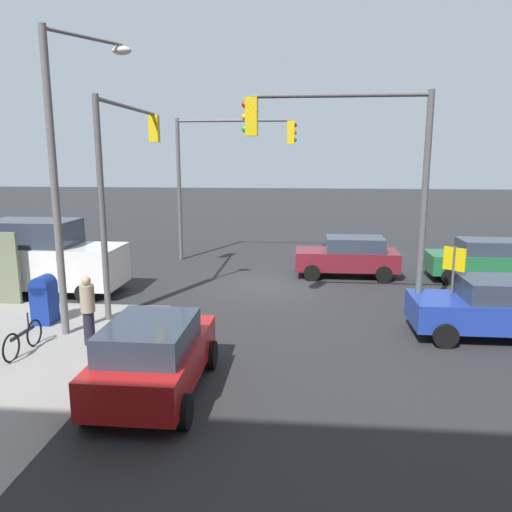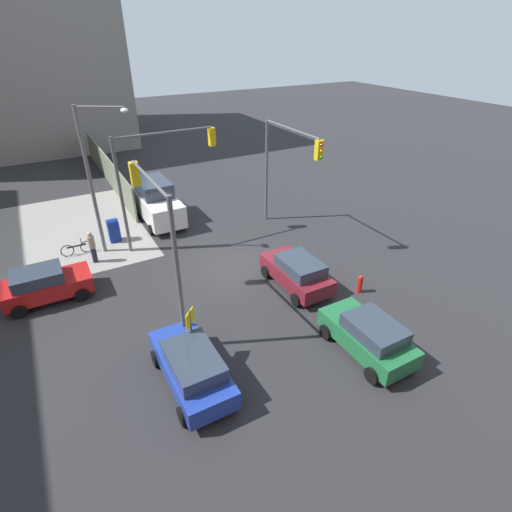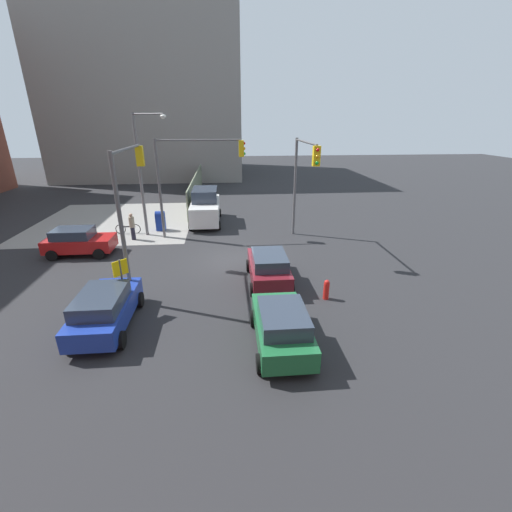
{
  "view_description": "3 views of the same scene",
  "coord_description": "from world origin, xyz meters",
  "px_view_note": "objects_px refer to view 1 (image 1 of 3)",
  "views": [
    {
      "loc": [
        -1.27,
        18.31,
        4.79
      ],
      "look_at": [
        0.45,
        0.39,
        1.21
      ],
      "focal_mm": 35.0,
      "sensor_mm": 36.0,
      "label": 1
    },
    {
      "loc": [
        -16.5,
        7.93,
        11.28
      ],
      "look_at": [
        -1.89,
        -0.19,
        1.57
      ],
      "focal_mm": 28.0,
      "sensor_mm": 36.0,
      "label": 2
    },
    {
      "loc": [
        -18.4,
        0.16,
        7.61
      ],
      "look_at": [
        -1.77,
        -1.3,
        0.91
      ],
      "focal_mm": 24.0,
      "sensor_mm": 36.0,
      "label": 3
    }
  ],
  "objects_px": {
    "traffic_signal_nw_corner": "(354,164)",
    "mailbox_blue": "(44,298)",
    "coupe_red": "(154,355)",
    "pedestrian_crossing": "(88,309)",
    "traffic_signal_ne_corner": "(127,161)",
    "street_lamp_corner": "(65,160)",
    "sedan_maroon": "(348,256)",
    "sedan_blue": "(498,307)",
    "van_white_delivery": "(43,258)",
    "bicycle_leaning_on_fence": "(23,339)",
    "traffic_signal_se_corner": "(224,160)",
    "fire_hydrant": "(386,254)",
    "coupe_green": "(482,259)"
  },
  "relations": [
    {
      "from": "street_lamp_corner",
      "to": "coupe_green",
      "type": "height_order",
      "value": "street_lamp_corner"
    },
    {
      "from": "street_lamp_corner",
      "to": "mailbox_blue",
      "type": "distance_m",
      "value": 4.14
    },
    {
      "from": "sedan_blue",
      "to": "pedestrian_crossing",
      "type": "relative_size",
      "value": 2.37
    },
    {
      "from": "mailbox_blue",
      "to": "coupe_green",
      "type": "relative_size",
      "value": 0.36
    },
    {
      "from": "sedan_blue",
      "to": "coupe_red",
      "type": "relative_size",
      "value": 1.12
    },
    {
      "from": "street_lamp_corner",
      "to": "coupe_green",
      "type": "relative_size",
      "value": 2.01
    },
    {
      "from": "fire_hydrant",
      "to": "coupe_green",
      "type": "distance_m",
      "value": 4.18
    },
    {
      "from": "street_lamp_corner",
      "to": "fire_hydrant",
      "type": "bearing_deg",
      "value": -135.94
    },
    {
      "from": "traffic_signal_ne_corner",
      "to": "pedestrian_crossing",
      "type": "distance_m",
      "value": 5.61
    },
    {
      "from": "sedan_blue",
      "to": "bicycle_leaning_on_fence",
      "type": "relative_size",
      "value": 2.47
    },
    {
      "from": "street_lamp_corner",
      "to": "bicycle_leaning_on_fence",
      "type": "distance_m",
      "value": 4.72
    },
    {
      "from": "sedan_blue",
      "to": "pedestrian_crossing",
      "type": "distance_m",
      "value": 10.8
    },
    {
      "from": "street_lamp_corner",
      "to": "traffic_signal_nw_corner",
      "type": "bearing_deg",
      "value": -172.62
    },
    {
      "from": "mailbox_blue",
      "to": "van_white_delivery",
      "type": "height_order",
      "value": "van_white_delivery"
    },
    {
      "from": "traffic_signal_ne_corner",
      "to": "sedan_blue",
      "type": "distance_m",
      "value": 11.93
    },
    {
      "from": "sedan_maroon",
      "to": "coupe_green",
      "type": "distance_m",
      "value": 5.18
    },
    {
      "from": "van_white_delivery",
      "to": "bicycle_leaning_on_fence",
      "type": "height_order",
      "value": "van_white_delivery"
    },
    {
      "from": "traffic_signal_se_corner",
      "to": "mailbox_blue",
      "type": "xyz_separation_m",
      "value": [
        3.8,
        9.5,
        -3.87
      ]
    },
    {
      "from": "mailbox_blue",
      "to": "van_white_delivery",
      "type": "distance_m",
      "value": 3.66
    },
    {
      "from": "sedan_maroon",
      "to": "bicycle_leaning_on_fence",
      "type": "bearing_deg",
      "value": 45.94
    },
    {
      "from": "street_lamp_corner",
      "to": "mailbox_blue",
      "type": "xyz_separation_m",
      "value": [
        1.19,
        -0.48,
        -3.94
      ]
    },
    {
      "from": "sedan_blue",
      "to": "traffic_signal_nw_corner",
      "type": "bearing_deg",
      "value": -6.6
    },
    {
      "from": "pedestrian_crossing",
      "to": "traffic_signal_ne_corner",
      "type": "bearing_deg",
      "value": 75.41
    },
    {
      "from": "pedestrian_crossing",
      "to": "sedan_maroon",
      "type": "bearing_deg",
      "value": 29.98
    },
    {
      "from": "fire_hydrant",
      "to": "sedan_blue",
      "type": "bearing_deg",
      "value": 99.22
    },
    {
      "from": "sedan_blue",
      "to": "van_white_delivery",
      "type": "xyz_separation_m",
      "value": [
        14.39,
        -3.15,
        0.44
      ]
    },
    {
      "from": "street_lamp_corner",
      "to": "sedan_blue",
      "type": "distance_m",
      "value": 12.13
    },
    {
      "from": "traffic_signal_ne_corner",
      "to": "coupe_red",
      "type": "xyz_separation_m",
      "value": [
        -2.8,
        6.74,
        -3.81
      ]
    },
    {
      "from": "traffic_signal_nw_corner",
      "to": "mailbox_blue",
      "type": "relative_size",
      "value": 4.55
    },
    {
      "from": "coupe_red",
      "to": "mailbox_blue",
      "type": "bearing_deg",
      "value": -41.85
    },
    {
      "from": "traffic_signal_se_corner",
      "to": "van_white_delivery",
      "type": "distance_m",
      "value": 9.01
    },
    {
      "from": "pedestrian_crossing",
      "to": "coupe_green",
      "type": "bearing_deg",
      "value": 14.44
    },
    {
      "from": "pedestrian_crossing",
      "to": "bicycle_leaning_on_fence",
      "type": "height_order",
      "value": "pedestrian_crossing"
    },
    {
      "from": "mailbox_blue",
      "to": "fire_hydrant",
      "type": "height_order",
      "value": "mailbox_blue"
    },
    {
      "from": "traffic_signal_nw_corner",
      "to": "street_lamp_corner",
      "type": "relative_size",
      "value": 0.81
    },
    {
      "from": "sedan_blue",
      "to": "van_white_delivery",
      "type": "distance_m",
      "value": 14.73
    },
    {
      "from": "traffic_signal_ne_corner",
      "to": "sedan_maroon",
      "type": "relative_size",
      "value": 1.59
    },
    {
      "from": "sedan_maroon",
      "to": "bicycle_leaning_on_fence",
      "type": "relative_size",
      "value": 2.33
    },
    {
      "from": "traffic_signal_se_corner",
      "to": "mailbox_blue",
      "type": "bearing_deg",
      "value": 68.22
    },
    {
      "from": "traffic_signal_se_corner",
      "to": "bicycle_leaning_on_fence",
      "type": "height_order",
      "value": "traffic_signal_se_corner"
    },
    {
      "from": "traffic_signal_se_corner",
      "to": "sedan_maroon",
      "type": "bearing_deg",
      "value": 153.95
    },
    {
      "from": "sedan_blue",
      "to": "van_white_delivery",
      "type": "relative_size",
      "value": 0.8
    },
    {
      "from": "traffic_signal_nw_corner",
      "to": "fire_hydrant",
      "type": "xyz_separation_m",
      "value": [
        -2.4,
        -8.7,
        -4.12
      ]
    },
    {
      "from": "traffic_signal_se_corner",
      "to": "sedan_maroon",
      "type": "distance_m",
      "value": 7.21
    },
    {
      "from": "fire_hydrant",
      "to": "coupe_red",
      "type": "height_order",
      "value": "coupe_red"
    },
    {
      "from": "sedan_blue",
      "to": "coupe_green",
      "type": "bearing_deg",
      "value": -105.27
    },
    {
      "from": "traffic_signal_ne_corner",
      "to": "street_lamp_corner",
      "type": "bearing_deg",
      "value": 80.97
    },
    {
      "from": "coupe_red",
      "to": "pedestrian_crossing",
      "type": "bearing_deg",
      "value": -45.35
    },
    {
      "from": "traffic_signal_ne_corner",
      "to": "mailbox_blue",
      "type": "xyz_separation_m",
      "value": [
        1.7,
        2.71,
        -3.88
      ]
    },
    {
      "from": "street_lamp_corner",
      "to": "sedan_maroon",
      "type": "distance_m",
      "value": 11.57
    }
  ]
}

